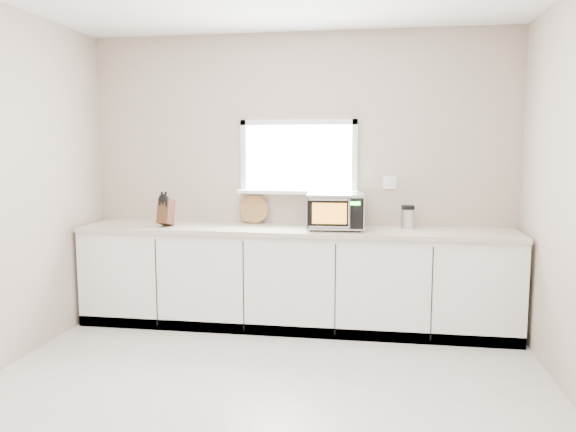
# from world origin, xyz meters

# --- Properties ---
(ground) EXTENTS (4.00, 4.00, 0.00)m
(ground) POSITION_xyz_m (0.00, 0.00, 0.00)
(ground) COLOR beige
(ground) RESTS_ON ground
(back_wall) EXTENTS (4.00, 0.17, 2.70)m
(back_wall) POSITION_xyz_m (0.00, 2.00, 1.36)
(back_wall) COLOR #B2A08D
(back_wall) RESTS_ON ground
(cabinets) EXTENTS (3.92, 0.60, 0.88)m
(cabinets) POSITION_xyz_m (0.00, 1.70, 0.44)
(cabinets) COLOR white
(cabinets) RESTS_ON ground
(countertop) EXTENTS (3.92, 0.64, 0.04)m
(countertop) POSITION_xyz_m (0.00, 1.69, 0.90)
(countertop) COLOR beige
(countertop) RESTS_ON cabinets
(microwave) EXTENTS (0.51, 0.42, 0.32)m
(microwave) POSITION_xyz_m (0.38, 1.67, 1.09)
(microwave) COLOR black
(microwave) RESTS_ON countertop
(knife_block) EXTENTS (0.11, 0.23, 0.32)m
(knife_block) POSITION_xyz_m (-1.18, 1.62, 1.06)
(knife_block) COLOR #482619
(knife_block) RESTS_ON countertop
(cutting_board) EXTENTS (0.27, 0.06, 0.27)m
(cutting_board) POSITION_xyz_m (-0.42, 1.94, 1.06)
(cutting_board) COLOR #A07C3E
(cutting_board) RESTS_ON countertop
(coffee_grinder) EXTENTS (0.15, 0.15, 0.21)m
(coffee_grinder) POSITION_xyz_m (1.01, 1.84, 1.02)
(coffee_grinder) COLOR silver
(coffee_grinder) RESTS_ON countertop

